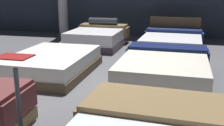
# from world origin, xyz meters

# --- Properties ---
(ground_plane) EXTENTS (18.00, 18.00, 0.02)m
(ground_plane) POSITION_xyz_m (0.00, 0.00, -0.01)
(ground_plane) COLOR #5B5B60
(bed_2) EXTENTS (1.48, 2.08, 0.41)m
(bed_2) POSITION_xyz_m (-1.15, 0.16, 0.20)
(bed_2) COLOR brown
(bed_2) RESTS_ON ground_plane
(bed_3) EXTENTS (1.60, 2.12, 0.54)m
(bed_3) POSITION_xyz_m (1.05, 0.11, 0.25)
(bed_3) COLOR black
(bed_3) RESTS_ON ground_plane
(bed_4) EXTENTS (1.56, 1.96, 0.77)m
(bed_4) POSITION_xyz_m (-1.06, 2.98, 0.26)
(bed_4) COLOR #332736
(bed_4) RESTS_ON ground_plane
(bed_5) EXTENTS (1.74, 2.12, 0.79)m
(bed_5) POSITION_xyz_m (1.07, 3.08, 0.21)
(bed_5) COLOR brown
(bed_5) RESTS_ON ground_plane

